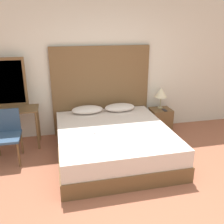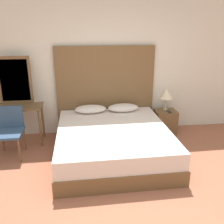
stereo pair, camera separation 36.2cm
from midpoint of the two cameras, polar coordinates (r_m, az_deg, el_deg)
name	(u,v)px [view 1 (the left image)]	position (r m, az deg, el deg)	size (l,w,h in m)	color
ground_plane	(144,203)	(3.41, 4.07, -20.03)	(16.00, 16.00, 0.00)	#9E5B42
wall_back	(105,67)	(5.06, -3.66, 10.22)	(10.00, 0.06, 2.70)	silver
bed	(113,142)	(4.30, -2.11, -6.91)	(1.87, 2.09, 0.51)	brown
headboard	(101,91)	(5.06, -4.52, 4.84)	(1.96, 0.05, 1.77)	brown
pillow_left	(87,110)	(4.88, -7.76, 0.49)	(0.61, 0.34, 0.15)	silver
pillow_right	(120,107)	(4.98, -0.29, 1.04)	(0.61, 0.34, 0.15)	silver
phone_on_bed	(91,134)	(4.00, -7.34, -4.99)	(0.16, 0.15, 0.01)	#B7B7BC
nightstand	(160,120)	(5.33, 9.09, -1.85)	(0.42, 0.37, 0.49)	brown
table_lamp	(161,93)	(5.22, 9.21, 4.33)	(0.26, 0.26, 0.43)	tan
phone_on_nightstand	(165,110)	(5.18, 10.01, 0.40)	(0.08, 0.15, 0.01)	black
vanity_desk	(11,116)	(4.88, -24.04, -0.95)	(0.96, 0.46, 0.73)	brown
vanity_mirror	(9,82)	(4.92, -24.56, 6.16)	(0.61, 0.03, 0.88)	brown
chair	(7,132)	(4.52, -25.08, -4.26)	(0.44, 0.50, 0.84)	#334C6B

